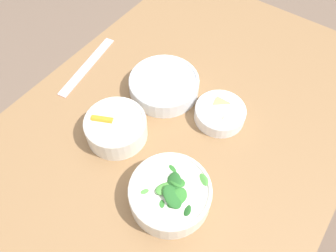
{
  "coord_description": "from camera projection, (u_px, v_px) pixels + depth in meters",
  "views": [
    {
      "loc": [
        -0.43,
        -0.27,
        1.47
      ],
      "look_at": [
        -0.05,
        0.01,
        0.77
      ],
      "focal_mm": 35.0,
      "sensor_mm": 36.0,
      "label": 1
    }
  ],
  "objects": [
    {
      "name": "ground_plane",
      "position": [
        176.0,
        216.0,
        1.5
      ],
      "size": [
        10.0,
        10.0,
        0.0
      ],
      "primitive_type": "plane",
      "color": "brown"
    },
    {
      "name": "dining_table",
      "position": [
        180.0,
        144.0,
        0.98
      ],
      "size": [
        1.24,
        0.85,
        0.74
      ],
      "color": "olive",
      "rests_on": "ground_plane"
    },
    {
      "name": "bowl_carrots",
      "position": [
        116.0,
        127.0,
        0.84
      ],
      "size": [
        0.16,
        0.16,
        0.07
      ],
      "color": "silver",
      "rests_on": "dining_table"
    },
    {
      "name": "bowl_greens",
      "position": [
        171.0,
        193.0,
        0.74
      ],
      "size": [
        0.19,
        0.19,
        0.08
      ],
      "color": "silver",
      "rests_on": "dining_table"
    },
    {
      "name": "bowl_beans_hotdog",
      "position": [
        164.0,
        85.0,
        0.93
      ],
      "size": [
        0.2,
        0.2,
        0.05
      ],
      "color": "silver",
      "rests_on": "dining_table"
    },
    {
      "name": "bowl_cookies",
      "position": [
        220.0,
        113.0,
        0.88
      ],
      "size": [
        0.14,
        0.14,
        0.04
      ],
      "color": "white",
      "rests_on": "dining_table"
    },
    {
      "name": "ruler",
      "position": [
        87.0,
        66.0,
        1.01
      ],
      "size": [
        0.27,
        0.07,
        0.0
      ],
      "color": "#EFB7C6",
      "rests_on": "dining_table"
    }
  ]
}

